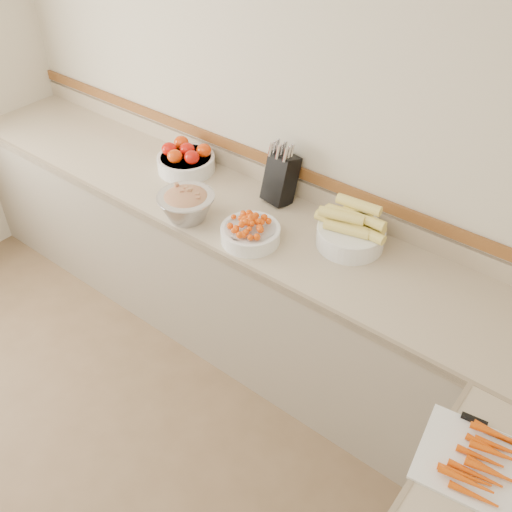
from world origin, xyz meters
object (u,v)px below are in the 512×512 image
Objects in this scene: tomato_bowl at (186,160)px; corn_bowl at (351,231)px; knife_block at (281,177)px; rhubarb_bowl at (186,204)px; cherry_tomato_bowl at (250,231)px; cutting_board at (484,464)px.

corn_bowl reaches higher than tomato_bowl.
tomato_bowl is at bearing -172.04° from knife_block.
rhubarb_bowl is at bearing -122.40° from knife_block.
tomato_bowl is 0.92× the size of corn_bowl.
rhubarb_bowl is at bearing -171.91° from cherry_tomato_bowl.
tomato_bowl is 1.13× the size of rhubarb_bowl.
cutting_board is (1.34, -0.47, -0.04)m from cherry_tomato_bowl.
corn_bowl is 1.23× the size of rhubarb_bowl.
cutting_board is (1.71, -0.42, -0.07)m from rhubarb_bowl.
cherry_tomato_bowl is 0.37m from rhubarb_bowl.
knife_block is 0.51m from corn_bowl.
tomato_bowl is (-0.61, -0.08, -0.07)m from knife_block.
cutting_board is at bearing -13.71° from rhubarb_bowl.
knife_block is at bearing 7.96° from tomato_bowl.
corn_bowl reaches higher than cherry_tomato_bowl.
cherry_tomato_bowl is at bearing 160.72° from cutting_board.
corn_bowl is at bearing -1.04° from tomato_bowl.
cherry_tomato_bowl is 1.42m from cutting_board.
cutting_board is (2.05, -0.76, -0.05)m from tomato_bowl.
cherry_tomato_bowl is at bearing -22.64° from tomato_bowl.
tomato_bowl is at bearing 157.36° from cherry_tomato_bowl.
knife_block is 1.67m from cutting_board.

